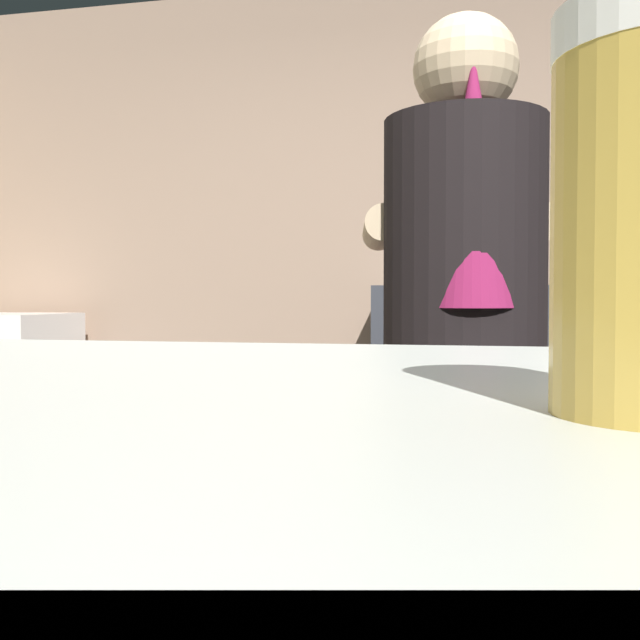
{
  "coord_description": "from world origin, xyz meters",
  "views": [
    {
      "loc": [
        0.28,
        -1.4,
        1.14
      ],
      "look_at": [
        0.14,
        -0.75,
        1.12
      ],
      "focal_mm": 40.25,
      "sensor_mm": 36.0,
      "label": 1
    }
  ],
  "objects_px": {
    "mixing_bowl": "(271,379)",
    "bottle_hot_sauce": "(520,263)",
    "bartender": "(464,362)",
    "chefs_knife": "(576,393)",
    "bottle_olive_oil": "(563,269)",
    "mini_fridge": "(0,419)"
  },
  "relations": [
    {
      "from": "bottle_hot_sauce",
      "to": "mini_fridge",
      "type": "bearing_deg",
      "value": -177.06
    },
    {
      "from": "bartender",
      "to": "mixing_bowl",
      "type": "height_order",
      "value": "bartender"
    },
    {
      "from": "bottle_hot_sauce",
      "to": "bottle_olive_oil",
      "type": "distance_m",
      "value": 0.18
    },
    {
      "from": "chefs_knife",
      "to": "bottle_olive_oil",
      "type": "bearing_deg",
      "value": 64.21
    },
    {
      "from": "mixing_bowl",
      "to": "bottle_hot_sauce",
      "type": "bearing_deg",
      "value": 62.12
    },
    {
      "from": "mini_fridge",
      "to": "bottle_olive_oil",
      "type": "height_order",
      "value": "bottle_olive_oil"
    },
    {
      "from": "bottle_olive_oil",
      "to": "bottle_hot_sauce",
      "type": "bearing_deg",
      "value": 165.64
    },
    {
      "from": "mixing_bowl",
      "to": "bartender",
      "type": "bearing_deg",
      "value": -33.44
    },
    {
      "from": "bartender",
      "to": "chefs_knife",
      "type": "relative_size",
      "value": 7.21
    },
    {
      "from": "mini_fridge",
      "to": "mixing_bowl",
      "type": "bearing_deg",
      "value": -35.58
    },
    {
      "from": "mixing_bowl",
      "to": "bottle_hot_sauce",
      "type": "height_order",
      "value": "bottle_hot_sauce"
    },
    {
      "from": "bartender",
      "to": "chefs_knife",
      "type": "xyz_separation_m",
      "value": [
        0.28,
        0.41,
        -0.11
      ]
    },
    {
      "from": "mixing_bowl",
      "to": "mini_fridge",
      "type": "bearing_deg",
      "value": 144.42
    },
    {
      "from": "chefs_knife",
      "to": "mini_fridge",
      "type": "bearing_deg",
      "value": 134.12
    },
    {
      "from": "mini_fridge",
      "to": "chefs_knife",
      "type": "xyz_separation_m",
      "value": [
        2.58,
        -1.21,
        0.36
      ]
    },
    {
      "from": "mini_fridge",
      "to": "bottle_olive_oil",
      "type": "distance_m",
      "value": 2.79
    },
    {
      "from": "mixing_bowl",
      "to": "chefs_knife",
      "type": "distance_m",
      "value": 0.8
    },
    {
      "from": "bartender",
      "to": "mixing_bowl",
      "type": "bearing_deg",
      "value": 46.99
    },
    {
      "from": "bottle_olive_oil",
      "to": "mixing_bowl",
      "type": "bearing_deg",
      "value": -124.02
    },
    {
      "from": "bottle_olive_oil",
      "to": "bartender",
      "type": "bearing_deg",
      "value": -103.02
    },
    {
      "from": "bartender",
      "to": "bottle_hot_sauce",
      "type": "xyz_separation_m",
      "value": [
        0.22,
        1.74,
        0.29
      ]
    },
    {
      "from": "mini_fridge",
      "to": "bartender",
      "type": "distance_m",
      "value": 2.85
    }
  ]
}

